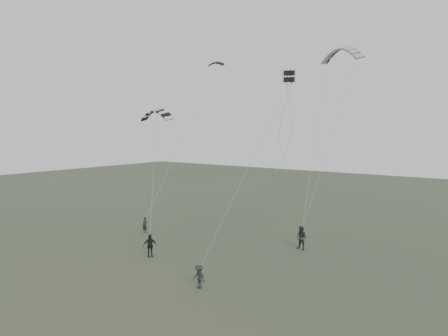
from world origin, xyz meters
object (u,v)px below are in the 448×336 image
Objects in this scene: flyer_far at (199,277)px; kite_striped at (157,110)px; kite_dark_small at (216,63)px; flyer_left at (145,225)px; kite_pale_large at (341,48)px; flyer_right at (302,238)px; kite_box at (289,76)px; flyer_center at (150,245)px.

kite_striped reaches higher than flyer_far.
flyer_far is 25.92m from kite_dark_small.
flyer_far is (13.39, -8.05, 0.01)m from flyer_left.
kite_striped is (1.57, -10.36, -5.35)m from kite_dark_small.
kite_striped is (-11.48, -11.98, -5.69)m from kite_pale_large.
kite_striped reaches higher than flyer_right.
flyer_left is at bearing 156.28° from kite_striped.
kite_pale_large is (13.05, 1.61, 0.34)m from kite_dark_small.
kite_dark_small reaches higher than kite_striped.
kite_pale_large reaches higher than kite_box.
kite_dark_small is (1.83, 8.74, 16.02)m from flyer_left.
kite_dark_small is at bearing 113.37° from kite_box.
flyer_far is 1.99× the size of kite_box.
kite_box is at bearing 2.89° from kite_striped.
kite_dark_small is 0.51× the size of kite_striped.
kite_box is (14.06, -10.12, -3.34)m from kite_dark_small.
flyer_right reaches higher than flyer_far.
kite_dark_small is 0.39× the size of kite_pale_large.
kite_pale_large is at bearing 47.99° from kite_striped.
flyer_left is at bearing 85.79° from flyer_center.
kite_striped is at bearing -32.37° from flyer_left.
kite_pale_large is at bearing 91.68° from flyer_right.
flyer_far is at bearing -75.31° from flyer_center.
flyer_right is 1.10× the size of flyer_center.
kite_pale_large reaches higher than kite_striped.
kite_dark_small is 2.22× the size of kite_box.
kite_striped is at bearing 150.23° from kite_box.
kite_pale_large is 5.74× the size of kite_box.
flyer_left is at bearing 156.79° from flyer_far.
flyer_far is (7.36, -2.91, -0.13)m from flyer_center.
kite_dark_small is (-12.72, 5.10, 15.79)m from flyer_right.
kite_pale_large is 12.34m from kite_box.
kite_dark_small reaches higher than flyer_left.
flyer_right is (14.55, 3.63, 0.22)m from flyer_left.
kite_pale_large is at bearing 93.16° from flyer_far.
flyer_center is 24.11m from kite_pale_large.
kite_striped is 4.37× the size of kite_box.
flyer_left is 20.38m from kite_box.
flyer_center is 21.50m from kite_dark_small.
kite_pale_large is at bearing 64.04° from kite_box.
kite_dark_small reaches higher than flyer_center.
flyer_far is at bearing -141.46° from kite_box.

